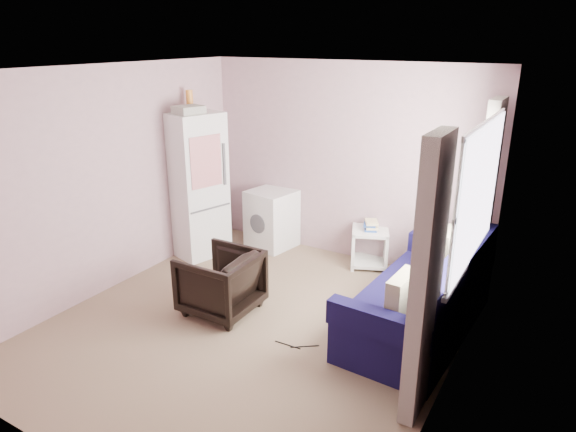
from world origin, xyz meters
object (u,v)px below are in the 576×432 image
at_px(side_table, 370,245).
at_px(sofa, 424,301).
at_px(armchair, 221,279).
at_px(fridge, 195,184).
at_px(washing_machine, 272,218).

distance_m(side_table, sofa, 1.58).
xyz_separation_m(armchair, side_table, (0.91, 1.86, -0.08)).
bearing_deg(armchair, fridge, -132.57).
bearing_deg(armchair, washing_machine, -165.14).
height_order(fridge, side_table, fridge).
height_order(washing_machine, side_table, washing_machine).
bearing_deg(fridge, washing_machine, 58.52).
distance_m(fridge, sofa, 3.28).
height_order(armchair, sofa, sofa).
bearing_deg(armchair, sofa, 108.60).
relative_size(armchair, washing_machine, 0.93).
bearing_deg(side_table, fridge, -160.72).
relative_size(fridge, sofa, 1.02).
bearing_deg(sofa, fridge, 175.61).
distance_m(armchair, fridge, 1.77).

